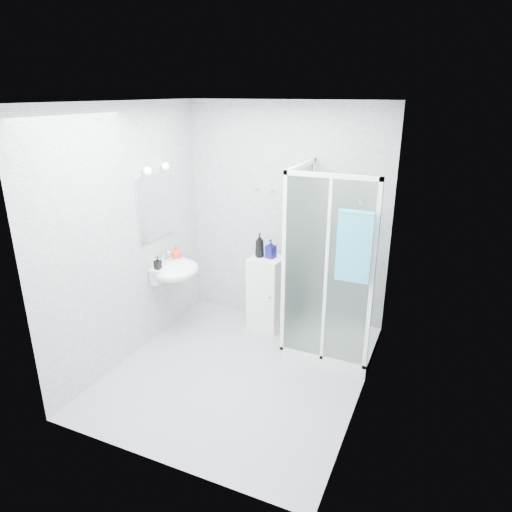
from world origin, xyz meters
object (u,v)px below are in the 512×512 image
at_px(wall_basin, 175,270).
at_px(soap_dispenser_orange, 176,253).
at_px(shower_enclosure, 325,314).
at_px(storage_cabinet, 267,293).
at_px(shampoo_bottle_a, 260,245).
at_px(shampoo_bottle_b, 271,249).
at_px(soap_dispenser_black, 158,263).
at_px(hand_towel, 354,245).

relative_size(wall_basin, soap_dispenser_orange, 3.63).
bearing_deg(shower_enclosure, storage_cabinet, 162.00).
relative_size(wall_basin, shampoo_bottle_a, 1.99).
bearing_deg(wall_basin, soap_dispenser_orange, 116.54).
xyz_separation_m(shampoo_bottle_b, soap_dispenser_orange, (-1.00, -0.42, -0.06)).
xyz_separation_m(shower_enclosure, wall_basin, (-1.66, -0.32, 0.35)).
distance_m(shower_enclosure, soap_dispenser_orange, 1.81).
bearing_deg(soap_dispenser_orange, soap_dispenser_black, -91.44).
xyz_separation_m(shampoo_bottle_a, shampoo_bottle_b, (0.13, 0.02, -0.03)).
bearing_deg(storage_cabinet, soap_dispenser_black, -138.93).
distance_m(hand_towel, soap_dispenser_orange, 2.13).
distance_m(shower_enclosure, storage_cabinet, 0.82).
relative_size(hand_towel, shampoo_bottle_b, 3.07).
bearing_deg(shampoo_bottle_b, shampoo_bottle_a, -170.99).
bearing_deg(soap_dispenser_black, shampoo_bottle_b, 37.07).
xyz_separation_m(wall_basin, shampoo_bottle_b, (0.92, 0.58, 0.20)).
bearing_deg(storage_cabinet, soap_dispenser_orange, -153.95).
height_order(shampoo_bottle_b, soap_dispenser_black, shampoo_bottle_b).
xyz_separation_m(wall_basin, hand_towel, (1.99, -0.09, 0.59)).
bearing_deg(shower_enclosure, shampoo_bottle_a, 164.30).
height_order(wall_basin, shampoo_bottle_a, shampoo_bottle_a).
bearing_deg(storage_cabinet, shampoo_bottle_b, 17.59).
xyz_separation_m(wall_basin, soap_dispenser_orange, (-0.08, 0.16, 0.14)).
bearing_deg(soap_dispenser_black, soap_dispenser_orange, 88.56).
bearing_deg(hand_towel, shampoo_bottle_a, 151.74).
bearing_deg(storage_cabinet, shower_enclosure, -14.80).
relative_size(storage_cabinet, shampoo_bottle_a, 3.15).
height_order(wall_basin, storage_cabinet, wall_basin).
height_order(shampoo_bottle_b, soap_dispenser_orange, shampoo_bottle_b).
relative_size(shampoo_bottle_a, soap_dispenser_black, 1.98).
relative_size(soap_dispenser_orange, soap_dispenser_black, 1.08).
bearing_deg(shampoo_bottle_a, wall_basin, -144.69).
relative_size(shower_enclosure, shampoo_bottle_b, 9.15).
xyz_separation_m(shower_enclosure, soap_dispenser_orange, (-1.74, -0.15, 0.49)).
bearing_deg(shampoo_bottle_a, soap_dispenser_orange, -155.65).
height_order(storage_cabinet, hand_towel, hand_towel).
relative_size(shampoo_bottle_b, soap_dispenser_orange, 1.42).
bearing_deg(shampoo_bottle_a, hand_towel, -28.26).
height_order(shower_enclosure, soap_dispenser_orange, shower_enclosure).
bearing_deg(shampoo_bottle_b, shower_enclosure, -19.73).
distance_m(wall_basin, soap_dispenser_black, 0.25).
height_order(shampoo_bottle_a, soap_dispenser_black, shampoo_bottle_a).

